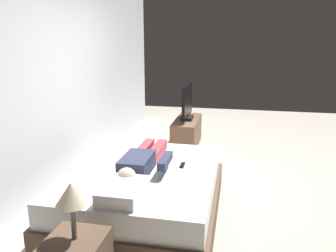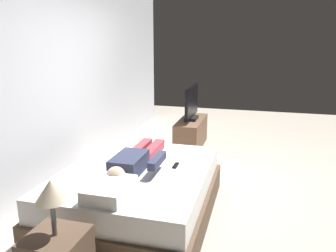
{
  "view_description": "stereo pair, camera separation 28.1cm",
  "coord_description": "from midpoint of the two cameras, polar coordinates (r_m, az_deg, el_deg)",
  "views": [
    {
      "loc": [
        -4.13,
        -0.33,
        1.86
      ],
      "look_at": [
        0.27,
        0.59,
        0.69
      ],
      "focal_mm": 35.89,
      "sensor_mm": 36.0,
      "label": 1
    },
    {
      "loc": [
        -4.07,
        -0.6,
        1.86
      ],
      "look_at": [
        0.27,
        0.59,
        0.69
      ],
      "focal_mm": 35.89,
      "sensor_mm": 36.0,
      "label": 2
    }
  ],
  "objects": [
    {
      "name": "ground_plane",
      "position": [
        4.53,
        4.87,
        -9.74
      ],
      "size": [
        10.0,
        10.0,
        0.0
      ],
      "primitive_type": "plane",
      "color": "#ADA393"
    },
    {
      "name": "tv",
      "position": [
        5.8,
        1.9,
        3.9
      ],
      "size": [
        0.88,
        0.2,
        0.59
      ],
      "color": "black",
      "rests_on": "tv_stand"
    },
    {
      "name": "remote",
      "position": [
        3.61,
        0.22,
        -6.69
      ],
      "size": [
        0.15,
        0.04,
        0.02
      ],
      "primitive_type": "cube",
      "color": "black",
      "rests_on": "bed"
    },
    {
      "name": "pillow",
      "position": [
        2.96,
        -10.45,
        -10.85
      ],
      "size": [
        0.48,
        0.34,
        0.12
      ],
      "primitive_type": "cube",
      "color": "white",
      "rests_on": "bed"
    },
    {
      "name": "tv_stand",
      "position": [
        5.93,
        1.86,
        -1.19
      ],
      "size": [
        1.1,
        0.4,
        0.5
      ],
      "primitive_type": "cube",
      "color": "brown",
      "rests_on": "ground"
    },
    {
      "name": "bed",
      "position": [
        3.66,
        -6.32,
        -11.38
      ],
      "size": [
        1.95,
        1.54,
        0.54
      ],
      "color": "brown",
      "rests_on": "ground"
    },
    {
      "name": "person",
      "position": [
        3.55,
        -6.73,
        -5.94
      ],
      "size": [
        1.26,
        0.46,
        0.18
      ],
      "color": "#2D334C",
      "rests_on": "bed"
    },
    {
      "name": "back_wall",
      "position": [
        5.1,
        -16.11,
        8.85
      ],
      "size": [
        6.4,
        0.1,
        2.8
      ],
      "primitive_type": "cube",
      "color": "silver",
      "rests_on": "ground"
    },
    {
      "name": "lamp",
      "position": [
        2.41,
        -19.39,
        -10.99
      ],
      "size": [
        0.22,
        0.22,
        0.42
      ],
      "color": "#59595B",
      "rests_on": "nightstand"
    }
  ]
}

